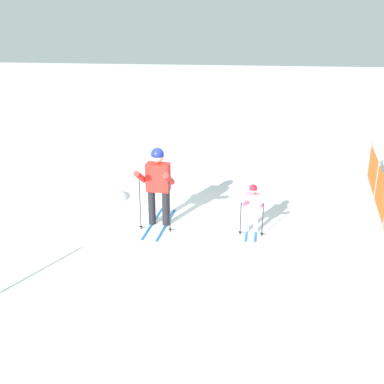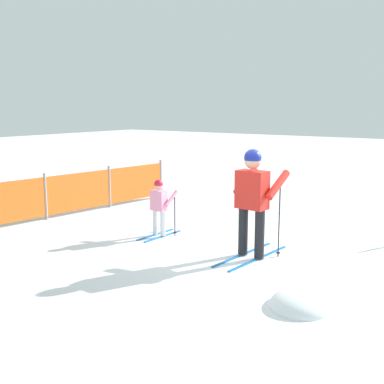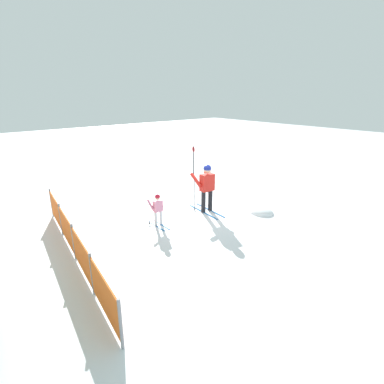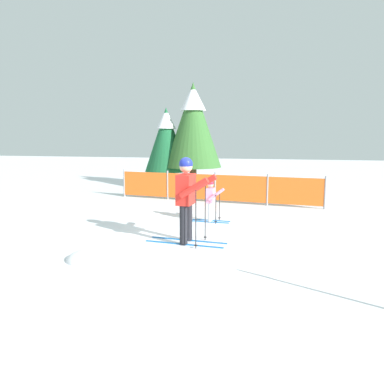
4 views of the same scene
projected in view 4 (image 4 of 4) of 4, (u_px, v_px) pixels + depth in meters
ground_plane at (199, 243)px, 7.63m from camera, size 60.00×60.00×0.00m
skier_adult at (187, 192)px, 7.53m from camera, size 1.68×0.78×1.75m
skier_child at (211, 198)px, 9.52m from camera, size 1.02×0.53×1.07m
safety_fence at (215, 187)px, 12.35m from camera, size 6.87×0.94×1.00m
conifer_far at (166, 139)px, 15.60m from camera, size 1.81×1.81×3.37m
conifer_near at (193, 124)px, 15.25m from camera, size 2.33×2.33×4.33m
snow_mound at (93, 260)px, 6.60m from camera, size 0.94×0.80×0.38m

